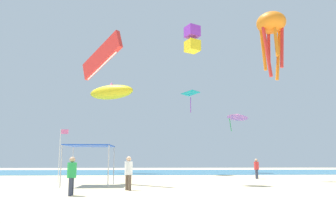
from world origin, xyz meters
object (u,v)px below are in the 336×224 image
Objects in this scene: kite_box_purple at (192,39)px; kite_delta_pink at (237,116)px; canopy_tent at (90,148)px; kite_inflatable_yellow at (111,92)px; kite_parafoil_red at (101,57)px; kite_octopus_orange at (271,26)px; person_near_tent at (129,170)px; person_rightmost at (256,167)px; kite_diamond_teal at (191,94)px; person_leftmost at (72,173)px; banner_flag at (61,151)px.

kite_box_purple is 21.52m from kite_delta_pink.
kite_inflatable_yellow is at bearing 93.93° from canopy_tent.
canopy_tent is at bearing -79.29° from kite_delta_pink.
kite_octopus_orange is (14.43, 3.15, 4.23)m from kite_parafoil_red.
kite_inflatable_yellow reaches higher than kite_parafoil_red.
canopy_tent reaches higher than person_near_tent.
kite_diamond_teal is at bearing 31.95° from person_rightmost.
person_leftmost is 0.45× the size of banner_flag.
person_leftmost is (0.33, -5.82, -1.42)m from canopy_tent.
banner_flag reaches higher than person_near_tent.
kite_parafoil_red reaches higher than person_rightmost.
person_near_tent is 21.57m from kite_diamond_teal.
kite_delta_pink is (15.83, 20.47, 5.23)m from canopy_tent.
kite_delta_pink is at bearing -7.49° from person_rightmost.
kite_box_purple is at bearing -11.64° from banner_flag.
banner_flag is (-2.78, 3.06, -0.10)m from canopy_tent.
kite_inflatable_yellow reaches higher than person_rightmost.
person_rightmost is 0.30× the size of kite_octopus_orange.
kite_box_purple is (9.82, -2.02, 8.24)m from banner_flag.
person_leftmost is at bearing -55.08° from kite_octopus_orange.
canopy_tent is at bearing 128.04° from kite_parafoil_red.
kite_diamond_teal is (-4.85, 8.42, 8.54)m from person_rightmost.
canopy_tent is 1.59× the size of person_near_tent.
kite_diamond_teal reaches higher than canopy_tent.
banner_flag is 7.69m from kite_parafoil_red.
kite_parafoil_red is (0.27, 1.63, 6.81)m from canopy_tent.
kite_diamond_teal is at bearing -152.75° from kite_octopus_orange.
person_leftmost is at bearing -72.09° from kite_delta_pink.
kite_delta_pink is (15.57, 18.84, -1.58)m from kite_parafoil_red.
kite_octopus_orange is at bearing 17.99° from canopy_tent.
kite_box_purple is (4.25, 4.34, 9.53)m from person_near_tent.
kite_parafoil_red is 0.63× the size of kite_octopus_orange.
person_near_tent is at bearing -155.97° from kite_diamond_teal.
kite_parafoil_red is 18.90m from kite_inflatable_yellow.
banner_flag is at bearing -88.48° from kite_delta_pink.
person_leftmost is 0.30× the size of kite_octopus_orange.
person_rightmost is 0.92× the size of kite_box_purple.
kite_diamond_teal is (8.76, 15.60, 7.12)m from canopy_tent.
person_rightmost is 15.01m from kite_delta_pink.
canopy_tent is 0.42× the size of kite_inflatable_yellow.
kite_diamond_teal reaches higher than person_near_tent.
canopy_tent is 0.74× the size of banner_flag.
person_leftmost is at bearing 109.54° from kite_box_purple.
kite_parafoil_red reaches higher than banner_flag.
person_leftmost is (-2.47, -2.52, -0.03)m from person_near_tent.
banner_flag is 18.51m from kite_diamond_teal.
banner_flag is at bearing 52.29° from kite_box_purple.
person_rightmost is (10.81, 10.49, -0.03)m from person_near_tent.
banner_flag is at bearing 22.04° from kite_parafoil_red.
kite_parafoil_red is at bearing 1.27° from person_leftmost.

